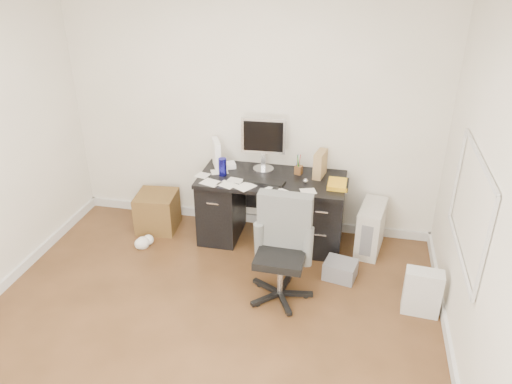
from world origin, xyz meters
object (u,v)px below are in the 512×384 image
(desk, at_px, (271,208))
(pc_tower, at_px, (371,228))
(wicker_basket, at_px, (157,211))
(lcd_monitor, at_px, (264,144))
(keyboard, at_px, (264,181))
(office_chair, at_px, (281,252))

(desk, xyz_separation_m, pc_tower, (1.05, 0.03, -0.14))
(wicker_basket, bearing_deg, pc_tower, 1.16)
(lcd_monitor, height_order, wicker_basket, lcd_monitor)
(lcd_monitor, xyz_separation_m, keyboard, (0.07, -0.30, -0.28))
(desk, xyz_separation_m, keyboard, (-0.06, -0.13, 0.36))
(keyboard, height_order, office_chair, office_chair)
(desk, distance_m, office_chair, 0.98)
(lcd_monitor, distance_m, keyboard, 0.41)
(desk, relative_size, office_chair, 1.53)
(office_chair, height_order, pc_tower, office_chair)
(lcd_monitor, bearing_deg, pc_tower, -10.16)
(keyboard, relative_size, pc_tower, 0.79)
(desk, distance_m, lcd_monitor, 0.68)
(desk, xyz_separation_m, lcd_monitor, (-0.12, 0.17, 0.64))
(lcd_monitor, height_order, pc_tower, lcd_monitor)
(desk, bearing_deg, pc_tower, 1.78)
(lcd_monitor, height_order, office_chair, lcd_monitor)
(desk, height_order, office_chair, office_chair)
(pc_tower, height_order, wicker_basket, pc_tower)
(office_chair, bearing_deg, desk, 106.93)
(desk, relative_size, lcd_monitor, 2.57)
(office_chair, bearing_deg, wicker_basket, 150.95)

